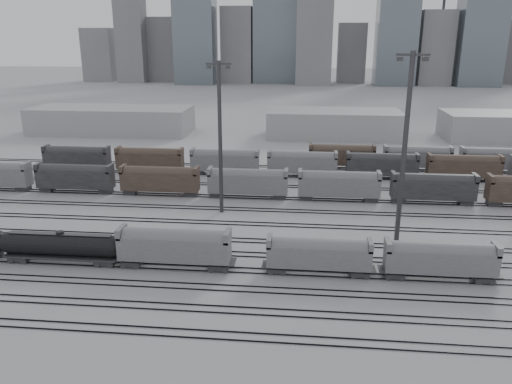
# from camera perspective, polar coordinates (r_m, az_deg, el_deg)

# --- Properties ---
(ground) EXTENTS (900.00, 900.00, 0.00)m
(ground) POSITION_cam_1_polar(r_m,az_deg,el_deg) (64.73, 3.76, -9.59)
(ground) COLOR #B0AFB4
(ground) RESTS_ON ground
(tracks) EXTENTS (220.00, 71.50, 0.16)m
(tracks) POSITION_cam_1_polar(r_m,az_deg,el_deg) (80.70, 4.24, -3.93)
(tracks) COLOR black
(tracks) RESTS_ON ground
(tank_car_b) EXTENTS (17.51, 2.92, 4.33)m
(tank_car_b) POSITION_cam_1_polar(r_m,az_deg,el_deg) (72.12, -21.34, -5.71)
(tank_car_b) COLOR black
(tank_car_b) RESTS_ON ground
(hopper_car_a) EXTENTS (14.80, 2.94, 5.29)m
(hopper_car_a) POSITION_cam_1_polar(r_m,az_deg,el_deg) (66.35, -9.32, -5.98)
(hopper_car_a) COLOR black
(hopper_car_a) RESTS_ON ground
(hopper_car_b) EXTENTS (13.30, 2.64, 4.76)m
(hopper_car_b) POSITION_cam_1_polar(r_m,az_deg,el_deg) (64.38, 7.19, -6.95)
(hopper_car_b) COLOR black
(hopper_car_b) RESTS_ON ground
(hopper_car_c) EXTENTS (13.67, 2.72, 4.89)m
(hopper_car_c) POSITION_cam_1_polar(r_m,az_deg,el_deg) (66.55, 20.33, -7.05)
(hopper_car_c) COLOR black
(hopper_car_c) RESTS_ON ground
(light_mast_b) EXTENTS (4.11, 0.66, 25.66)m
(light_mast_b) POSITION_cam_1_polar(r_m,az_deg,el_deg) (83.85, -4.13, 6.52)
(light_mast_b) COLOR #373739
(light_mast_b) RESTS_ON ground
(light_mast_c) EXTENTS (4.41, 0.71, 27.58)m
(light_mast_c) POSITION_cam_1_polar(r_m,az_deg,el_deg) (72.40, 16.63, 4.94)
(light_mast_c) COLOR #373739
(light_mast_c) RESTS_ON ground
(bg_string_near) EXTENTS (151.00, 3.00, 5.60)m
(bg_string_near) POSITION_cam_1_polar(r_m,az_deg,el_deg) (93.76, 9.44, 0.68)
(bg_string_near) COLOR slate
(bg_string_near) RESTS_ON ground
(bg_string_mid) EXTENTS (151.00, 3.00, 5.60)m
(bg_string_mid) POSITION_cam_1_polar(r_m,az_deg,el_deg) (110.20, 14.17, 2.89)
(bg_string_mid) COLOR black
(bg_string_mid) RESTS_ON ground
(bg_string_far) EXTENTS (66.00, 3.00, 5.60)m
(bg_string_far) POSITION_cam_1_polar(r_m,az_deg,el_deg) (121.57, 21.85, 3.49)
(bg_string_far) COLOR brown
(bg_string_far) RESTS_ON ground
(warehouse_left) EXTENTS (50.00, 18.00, 8.00)m
(warehouse_left) POSITION_cam_1_polar(r_m,az_deg,el_deg) (166.63, -16.15, 7.91)
(warehouse_left) COLOR #A4A4A7
(warehouse_left) RESTS_ON ground
(warehouse_mid) EXTENTS (40.00, 18.00, 8.00)m
(warehouse_mid) POSITION_cam_1_polar(r_m,az_deg,el_deg) (155.03, 8.88, 7.72)
(warehouse_mid) COLOR #A4A4A7
(warehouse_mid) RESTS_ON ground
(warehouse_right) EXTENTS (35.00, 18.00, 8.00)m
(warehouse_right) POSITION_cam_1_polar(r_m,az_deg,el_deg) (165.43, 26.56, 6.71)
(warehouse_right) COLOR #A4A4A7
(warehouse_right) RESTS_ON ground
(skyline) EXTENTS (316.00, 22.40, 95.00)m
(skyline) POSITION_cam_1_polar(r_m,az_deg,el_deg) (337.90, 7.74, 18.08)
(skyline) COLOR gray
(skyline) RESTS_ON ground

